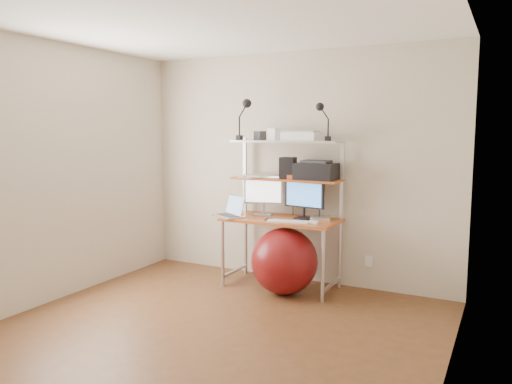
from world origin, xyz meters
TOP-DOWN VIEW (x-y plane):
  - room at (0.00, 0.00)m, footprint 3.60×3.60m
  - computer_desk at (0.00, 1.50)m, footprint 1.20×0.60m
  - wall_outlet at (0.85, 1.79)m, footprint 0.08×0.01m
  - monitor_silver at (-0.25, 1.55)m, footprint 0.42×0.20m
  - monitor_black at (0.22, 1.53)m, footprint 0.46×0.15m
  - laptop at (-0.52, 1.30)m, footprint 0.41×0.39m
  - keyboard at (0.15, 1.28)m, footprint 0.44×0.19m
  - mouse at (0.40, 1.32)m, footprint 0.09×0.06m
  - mac_mini at (0.40, 1.54)m, footprint 0.25×0.25m
  - phone at (-0.08, 1.30)m, footprint 0.10×0.14m
  - printer at (0.33, 1.59)m, footprint 0.42×0.30m
  - nas_cube at (0.02, 1.57)m, footprint 0.17×0.17m
  - red_box at (0.13, 1.52)m, footprint 0.17×0.12m
  - scanner at (0.17, 1.57)m, footprint 0.40×0.27m
  - box_white at (-0.15, 1.58)m, footprint 0.13×0.12m
  - box_grey at (-0.32, 1.58)m, footprint 0.12×0.12m
  - clip_lamp_left at (-0.43, 1.46)m, footprint 0.17×0.10m
  - clip_lamp_right at (0.41, 1.50)m, footprint 0.15×0.08m
  - exercise_ball at (0.12, 1.26)m, footprint 0.68×0.68m
  - paper_stack at (-0.36, 1.56)m, footprint 0.37×0.40m

SIDE VIEW (x-z plane):
  - wall_outlet at x=0.85m, z-range 0.24..0.36m
  - exercise_ball at x=0.12m, z-range 0.00..0.68m
  - phone at x=-0.08m, z-range 0.74..0.75m
  - keyboard at x=0.15m, z-range 0.74..0.75m
  - mouse at x=0.40m, z-range 0.74..0.77m
  - mac_mini at x=0.40m, z-range 0.74..0.78m
  - laptop at x=-0.52m, z-range 0.64..0.93m
  - computer_desk at x=0.00m, z-range 0.17..1.74m
  - monitor_black at x=0.22m, z-range 0.74..1.20m
  - monitor_silver at x=-0.25m, z-range 0.76..1.23m
  - paper_stack at x=-0.36m, z-range 1.15..1.17m
  - red_box at x=0.13m, z-range 1.15..1.20m
  - printer at x=0.33m, z-range 1.14..1.34m
  - room at x=0.00m, z-range -0.55..3.05m
  - nas_cube at x=0.02m, z-range 1.15..1.38m
  - scanner at x=0.17m, z-range 1.55..1.65m
  - box_grey at x=-0.32m, z-range 1.55..1.65m
  - box_white at x=-0.15m, z-range 1.55..1.68m
  - clip_lamp_right at x=0.41m, z-range 1.64..2.02m
  - clip_lamp_left at x=-0.43m, z-range 1.65..2.09m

